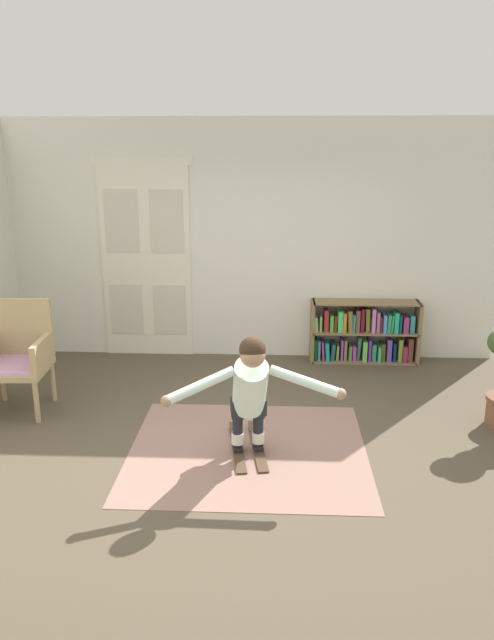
% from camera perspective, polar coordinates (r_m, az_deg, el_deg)
% --- Properties ---
extents(ground_plane, '(7.20, 7.20, 0.00)m').
position_cam_1_polar(ground_plane, '(5.37, -0.63, -12.47)').
color(ground_plane, brown).
extents(back_wall, '(6.00, 0.10, 2.90)m').
position_cam_1_polar(back_wall, '(7.39, 0.51, 7.48)').
color(back_wall, silver).
rests_on(back_wall, ground).
extents(double_door, '(1.22, 0.05, 2.45)m').
position_cam_1_polar(double_door, '(7.54, -9.55, 5.73)').
color(double_door, silver).
rests_on(double_door, ground).
extents(rug, '(2.07, 1.87, 0.01)m').
position_cam_1_polar(rug, '(5.40, 0.09, -12.23)').
color(rug, '#8F6C5F').
rests_on(rug, ground).
extents(bookshelf, '(1.32, 0.30, 0.76)m').
position_cam_1_polar(bookshelf, '(7.51, 11.11, -1.31)').
color(bookshelf, olive).
rests_on(bookshelf, ground).
extents(wicker_chair, '(0.63, 0.63, 1.10)m').
position_cam_1_polar(wicker_chair, '(6.41, -20.91, -3.02)').
color(wicker_chair, tan).
rests_on(wicker_chair, ground).
extents(skis_pair, '(0.39, 0.86, 0.07)m').
position_cam_1_polar(skis_pair, '(5.42, 0.05, -11.90)').
color(skis_pair, '#493624').
rests_on(skis_pair, rug).
extents(person_skier, '(1.43, 0.77, 1.09)m').
position_cam_1_polar(person_skier, '(4.94, 0.32, -6.33)').
color(person_skier, white).
rests_on(person_skier, skis_pair).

